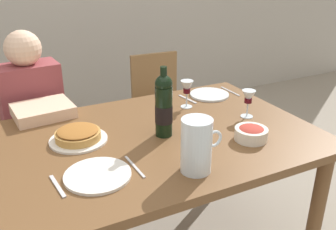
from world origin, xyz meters
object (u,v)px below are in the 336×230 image
at_px(dining_table, 155,153).
at_px(diner_left, 40,129).
at_px(wine_bottle, 164,106).
at_px(chair_left, 33,132).
at_px(water_pitcher, 196,149).
at_px(chair_right, 160,106).
at_px(wine_glass_right_diner, 187,88).
at_px(dinner_plate_left_setting, 98,175).
at_px(baked_tart, 78,135).
at_px(dinner_plate_right_setting, 209,95).
at_px(salad_bowl, 251,133).
at_px(wine_glass_left_diner, 248,98).

height_order(dining_table, diner_left, diner_left).
xyz_separation_m(wine_bottle, chair_left, (-0.50, 0.88, -0.41)).
bearing_deg(water_pitcher, diner_left, 115.13).
relative_size(wine_bottle, chair_right, 0.38).
bearing_deg(chair_right, chair_left, 5.57).
bearing_deg(wine_glass_right_diner, dinner_plate_left_setting, -144.47).
height_order(baked_tart, chair_left, chair_left).
relative_size(baked_tart, dinner_plate_right_setting, 1.13).
bearing_deg(baked_tart, wine_bottle, -17.67).
bearing_deg(diner_left, dinner_plate_left_setting, 91.42).
relative_size(salad_bowl, wine_glass_left_diner, 1.03).
bearing_deg(diner_left, wine_glass_right_diner, 146.84).
relative_size(wine_bottle, dinner_plate_right_setting, 1.42).
distance_m(salad_bowl, dinner_plate_left_setting, 0.71).
xyz_separation_m(wine_bottle, dinner_plate_right_setting, (0.47, 0.35, -0.14)).
distance_m(baked_tart, wine_glass_left_diner, 0.86).
bearing_deg(wine_glass_right_diner, diner_left, 152.29).
xyz_separation_m(wine_glass_right_diner, chair_left, (-0.76, 0.62, -0.37)).
relative_size(baked_tart, wine_glass_right_diner, 1.71).
xyz_separation_m(salad_bowl, dinner_plate_left_setting, (-0.71, 0.01, -0.03)).
distance_m(wine_glass_left_diner, dinner_plate_right_setting, 0.36).
bearing_deg(chair_right, water_pitcher, 73.58).
xyz_separation_m(dining_table, chair_right, (0.45, 0.91, -0.17)).
height_order(wine_glass_left_diner, chair_right, wine_glass_left_diner).
height_order(dining_table, water_pitcher, water_pitcher).
distance_m(wine_glass_right_diner, chair_left, 1.05).
xyz_separation_m(baked_tart, salad_bowl, (0.70, -0.34, 0.01)).
height_order(salad_bowl, wine_glass_left_diner, wine_glass_left_diner).
bearing_deg(chair_left, water_pitcher, 106.01).
relative_size(dinner_plate_right_setting, chair_left, 0.27).
bearing_deg(salad_bowl, dinner_plate_left_setting, 178.85).
height_order(wine_bottle, wine_glass_left_diner, wine_bottle).
bearing_deg(diner_left, chair_right, -168.03).
relative_size(baked_tart, chair_right, 0.30).
relative_size(wine_glass_right_diner, dinner_plate_left_setting, 0.60).
height_order(dinner_plate_left_setting, diner_left, diner_left).
distance_m(dining_table, wine_glass_right_diner, 0.43).
bearing_deg(dining_table, salad_bowl, -31.94).
distance_m(baked_tart, wine_glass_right_diner, 0.65).
distance_m(water_pitcher, wine_glass_left_diner, 0.60).
xyz_separation_m(dining_table, dinner_plate_right_setting, (0.51, 0.33, 0.10)).
distance_m(salad_bowl, chair_right, 1.18).
bearing_deg(baked_tart, diner_left, 101.78).
bearing_deg(wine_glass_left_diner, dining_table, 178.11).
bearing_deg(chair_left, baked_tart, 94.11).
distance_m(baked_tart, salad_bowl, 0.78).
bearing_deg(salad_bowl, baked_tart, 154.38).
relative_size(dinner_plate_left_setting, chair_left, 0.29).
bearing_deg(wine_bottle, baked_tart, 162.33).
relative_size(wine_glass_left_diner, diner_left, 0.12).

